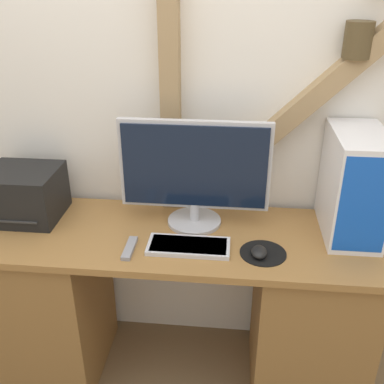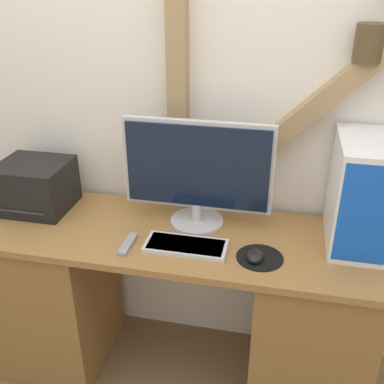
{
  "view_description": "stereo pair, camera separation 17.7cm",
  "coord_description": "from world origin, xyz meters",
  "px_view_note": "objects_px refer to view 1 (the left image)",
  "views": [
    {
      "loc": [
        0.24,
        -1.3,
        1.79
      ],
      "look_at": [
        0.08,
        0.28,
        0.99
      ],
      "focal_mm": 42.0,
      "sensor_mm": 36.0,
      "label": 1
    },
    {
      "loc": [
        0.41,
        -1.27,
        1.79
      ],
      "look_at": [
        0.08,
        0.28,
        0.99
      ],
      "focal_mm": 42.0,
      "sensor_mm": 36.0,
      "label": 2
    }
  ],
  "objects_px": {
    "printer": "(25,194)",
    "monitor": "(195,171)",
    "mouse": "(259,252)",
    "remote_control": "(130,248)",
    "keyboard": "(189,246)",
    "computer_tower": "(354,185)"
  },
  "relations": [
    {
      "from": "monitor",
      "to": "keyboard",
      "type": "height_order",
      "value": "monitor"
    },
    {
      "from": "monitor",
      "to": "printer",
      "type": "bearing_deg",
      "value": -178.66
    },
    {
      "from": "monitor",
      "to": "mouse",
      "type": "height_order",
      "value": "monitor"
    },
    {
      "from": "monitor",
      "to": "keyboard",
      "type": "xyz_separation_m",
      "value": [
        -0.0,
        -0.2,
        -0.23
      ]
    },
    {
      "from": "printer",
      "to": "mouse",
      "type": "bearing_deg",
      "value": -11.97
    },
    {
      "from": "computer_tower",
      "to": "monitor",
      "type": "bearing_deg",
      "value": 179.66
    },
    {
      "from": "mouse",
      "to": "computer_tower",
      "type": "xyz_separation_m",
      "value": [
        0.37,
        0.23,
        0.19
      ]
    },
    {
      "from": "keyboard",
      "to": "printer",
      "type": "xyz_separation_m",
      "value": [
        -0.74,
        0.19,
        0.1
      ]
    },
    {
      "from": "remote_control",
      "to": "computer_tower",
      "type": "bearing_deg",
      "value": 15.05
    },
    {
      "from": "computer_tower",
      "to": "remote_control",
      "type": "distance_m",
      "value": 0.93
    },
    {
      "from": "mouse",
      "to": "printer",
      "type": "distance_m",
      "value": 1.04
    },
    {
      "from": "computer_tower",
      "to": "remote_control",
      "type": "xyz_separation_m",
      "value": [
        -0.87,
        -0.23,
        -0.21
      ]
    },
    {
      "from": "remote_control",
      "to": "keyboard",
      "type": "bearing_deg",
      "value": 8.83
    },
    {
      "from": "monitor",
      "to": "remote_control",
      "type": "relative_size",
      "value": 4.09
    },
    {
      "from": "computer_tower",
      "to": "keyboard",
      "type": "bearing_deg",
      "value": -162.82
    },
    {
      "from": "computer_tower",
      "to": "remote_control",
      "type": "height_order",
      "value": "computer_tower"
    },
    {
      "from": "keyboard",
      "to": "printer",
      "type": "relative_size",
      "value": 1.07
    },
    {
      "from": "printer",
      "to": "remote_control",
      "type": "distance_m",
      "value": 0.57
    },
    {
      "from": "monitor",
      "to": "remote_control",
      "type": "distance_m",
      "value": 0.41
    },
    {
      "from": "printer",
      "to": "monitor",
      "type": "bearing_deg",
      "value": 1.34
    },
    {
      "from": "monitor",
      "to": "computer_tower",
      "type": "distance_m",
      "value": 0.64
    },
    {
      "from": "mouse",
      "to": "computer_tower",
      "type": "bearing_deg",
      "value": 31.7
    }
  ]
}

